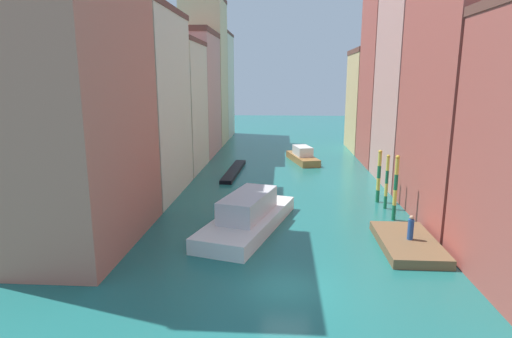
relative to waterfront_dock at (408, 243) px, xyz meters
name	(u,v)px	position (x,y,z in m)	size (l,w,h in m)	color
ground_plane	(285,177)	(-7.59, 18.81, -0.29)	(154.00, 154.00, 0.00)	#1E6B66
building_left_0	(76,89)	(-20.31, -0.28, 9.42)	(6.40, 11.93, 19.40)	#C6705B
building_left_1	(142,104)	(-20.31, 11.43, 7.87)	(6.40, 11.38, 16.29)	beige
building_left_2	(173,106)	(-20.31, 22.11, 7.01)	(6.40, 9.54, 14.58)	beige
building_left_3	(192,94)	(-20.31, 32.31, 8.05)	(6.40, 10.97, 16.65)	tan
building_left_4	(205,72)	(-20.31, 42.15, 11.01)	(6.40, 8.06, 22.58)	beige
building_left_5	(214,86)	(-20.31, 50.70, 8.82)	(6.40, 9.00, 18.21)	beige
building_right_1	(466,97)	(5.13, 5.95, 8.75)	(6.40, 11.92, 18.06)	#B25147
building_right_2	(418,81)	(5.13, 17.14, 9.83)	(6.40, 10.21, 20.20)	tan
building_right_3	(393,71)	(5.13, 27.03, 10.98)	(6.40, 9.20, 22.51)	#B25147
building_right_4	(373,100)	(5.13, 37.21, 6.96)	(6.40, 10.60, 14.47)	#DBB77A
waterfront_dock	(408,243)	(0.00, 0.00, 0.00)	(3.39, 6.45, 0.58)	brown
person_on_dock	(411,228)	(0.08, -0.10, 1.01)	(0.36, 0.36, 1.56)	#234C93
mooring_pole_0	(396,187)	(0.46, 5.23, 2.22)	(0.31, 0.31, 4.92)	#197247
mooring_pole_1	(387,181)	(0.50, 8.05, 1.98)	(0.28, 0.28, 4.45)	#197247
mooring_pole_2	(379,176)	(0.27, 9.85, 2.02)	(0.33, 0.33, 4.52)	#197247
vaporetto_white	(248,216)	(-10.22, 2.73, 0.65)	(6.61, 11.58, 2.53)	white
gondola_black	(234,171)	(-13.28, 20.44, -0.09)	(1.68, 11.02, 0.40)	black
motorboat_0	(302,156)	(-5.33, 27.20, 0.45)	(4.07, 7.98, 2.00)	olive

